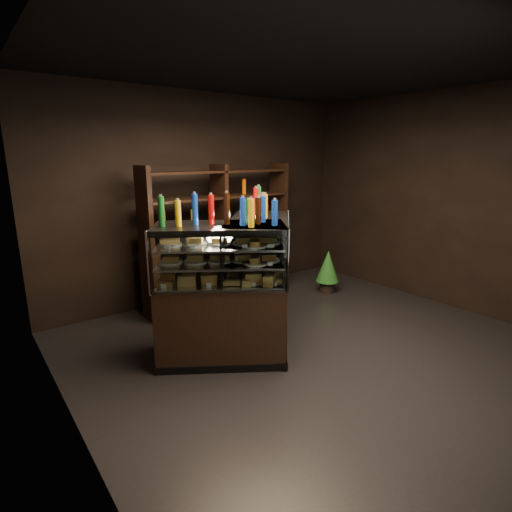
{
  "coord_description": "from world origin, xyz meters",
  "views": [
    {
      "loc": [
        -3.03,
        -2.74,
        2.11
      ],
      "look_at": [
        -0.6,
        0.47,
        1.1
      ],
      "focal_mm": 28.0,
      "sensor_mm": 36.0,
      "label": 1
    }
  ],
  "objects": [
    {
      "name": "potted_conifer",
      "position": [
        1.52,
        1.39,
        0.44
      ],
      "size": [
        0.36,
        0.36,
        0.77
      ],
      "rotation": [
        0.0,
        0.0,
        -0.26
      ],
      "color": "black",
      "rests_on": "ground"
    },
    {
      "name": "ground",
      "position": [
        0.0,
        0.0,
        0.0
      ],
      "size": [
        5.0,
        5.0,
        0.0
      ],
      "primitive_type": "plane",
      "color": "black",
      "rests_on": "ground"
    },
    {
      "name": "bottles_top",
      "position": [
        -0.68,
        0.64,
        1.59
      ],
      "size": [
        1.42,
        0.88,
        0.3
      ],
      "color": "#0F38B2",
      "rests_on": "display_case"
    },
    {
      "name": "back_shelving",
      "position": [
        -0.04,
        2.05,
        0.61
      ],
      "size": [
        2.31,
        0.5,
        2.0
      ],
      "rotation": [
        0.0,
        0.0,
        0.04
      ],
      "color": "black",
      "rests_on": "ground"
    },
    {
      "name": "display_case",
      "position": [
        -0.68,
        0.63,
        0.49
      ],
      "size": [
        1.98,
        1.44,
        1.46
      ],
      "rotation": [
        0.0,
        0.0,
        0.13
      ],
      "color": "black",
      "rests_on": "ground"
    },
    {
      "name": "food_display",
      "position": [
        -0.68,
        0.63,
        1.11
      ],
      "size": [
        1.6,
        1.02,
        0.45
      ],
      "color": "gold",
      "rests_on": "display_case"
    },
    {
      "name": "room_shell",
      "position": [
        0.0,
        0.0,
        1.94
      ],
      "size": [
        5.02,
        5.02,
        3.01
      ],
      "color": "black",
      "rests_on": "ground"
    }
  ]
}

